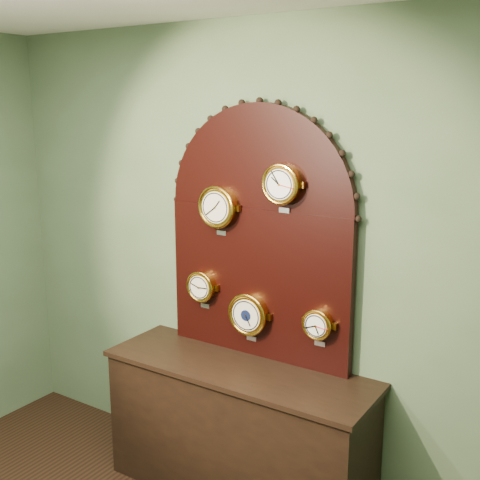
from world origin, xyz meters
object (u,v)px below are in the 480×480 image
Objects in this scene: display_board at (259,226)px; tide_clock at (318,324)px; shop_counter at (238,433)px; barometer at (249,314)px; roman_clock at (218,207)px; hygrometer at (202,286)px; arabic_clock at (282,184)px.

display_board is 6.69× the size of tide_clock.
shop_counter is 7.00× the size of tide_clock.
barometer is at bearing -179.72° from tide_clock.
display_board is 0.27m from roman_clock.
display_board is at bearing 15.63° from roman_clock.
hygrometer is 0.80m from tide_clock.
roman_clock is at bearing -179.82° from tide_clock.
display_board is (0.00, 0.22, 1.23)m from shop_counter.
shop_counter is 5.25× the size of roman_clock.
display_board reaches higher than roman_clock.
roman_clock is (-0.24, -0.07, 0.10)m from display_board.
hygrometer is (-0.13, 0.00, -0.51)m from roman_clock.
hygrometer reaches higher than shop_counter.
roman_clock reaches higher than hygrometer.
display_board is 0.66m from tide_clock.
arabic_clock reaches higher than roman_clock.
hygrometer is at bearing -179.96° from tide_clock.
barometer is at bearing 99.19° from shop_counter.
arabic_clock is at bearing 0.09° from roman_clock.
roman_clock is at bearing -179.91° from arabic_clock.
display_board is at bearing 90.00° from shop_counter.
arabic_clock is 0.82m from barometer.
hygrometer is at bearing 179.37° from roman_clock.
tide_clock is (0.67, 0.00, -0.60)m from roman_clock.
arabic_clock is at bearing -179.67° from tide_clock.
barometer is 0.45m from tide_clock.
hygrometer is at bearing 179.92° from arabic_clock.
arabic_clock is 1.12× the size of hygrometer.
display_board is at bearing 171.33° from tide_clock.
hygrometer reaches higher than tide_clock.
arabic_clock is (0.43, 0.00, 0.17)m from roman_clock.
shop_counter is 5.72× the size of arabic_clock.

